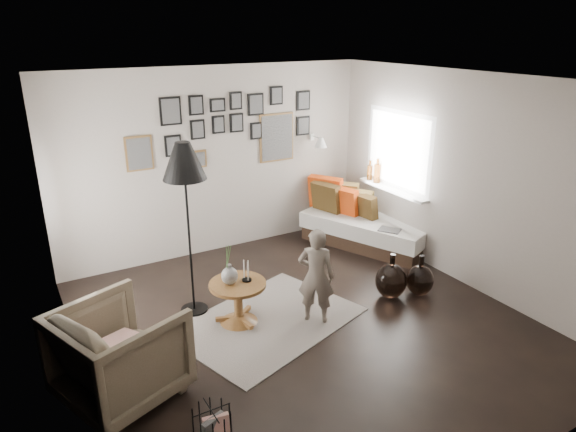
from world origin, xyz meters
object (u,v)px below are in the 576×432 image
pedestal_table (238,304)px  floor_lamp (184,168)px  vase (229,273)px  armchair (120,354)px  daybed (363,224)px  magazine_basket (213,430)px  demijohn_large (391,281)px  child (316,276)px  demijohn_small (420,280)px

pedestal_table → floor_lamp: 1.58m
vase → armchair: size_ratio=0.47×
daybed → magazine_basket: 4.38m
floor_lamp → demijohn_large: size_ratio=3.48×
child → magazine_basket: bearing=75.6°
floor_lamp → child: (1.09, -0.86, -1.15)m
pedestal_table → floor_lamp: (-0.34, 0.47, 1.47)m
pedestal_table → floor_lamp: floor_lamp is taller
vase → demijohn_small: bearing=-13.6°
floor_lamp → magazine_basket: 2.60m
vase → magazine_basket: vase is taller
pedestal_table → daybed: daybed is taller
daybed → child: child is taller
floor_lamp → child: bearing=-38.2°
pedestal_table → demijohn_large: bearing=-12.5°
pedestal_table → armchair: 1.51m
vase → daybed: bearing=22.1°
floor_lamp → demijohn_small: size_ratio=3.82×
magazine_basket → floor_lamp: bearing=73.6°
pedestal_table → child: (0.75, -0.39, 0.32)m
demijohn_small → child: bearing=174.5°
demijohn_large → pedestal_table: bearing=167.5°
magazine_basket → demijohn_large: bearing=22.6°
pedestal_table → magazine_basket: 1.81m
demijohn_small → child: (-1.41, 0.14, 0.35)m
daybed → pedestal_table: bearing=-179.8°
floor_lamp → vase: bearing=-60.2°
vase → armchair: 1.44m
armchair → child: 2.14m
floor_lamp → child: size_ratio=1.80×
floor_lamp → magazine_basket: size_ratio=5.36×
daybed → demijohn_small: bearing=-126.6°
child → pedestal_table: bearing=13.9°
floor_lamp → magazine_basket: floor_lamp is taller
pedestal_table → demijohn_small: 2.23m
vase → daybed: (2.64, 1.07, -0.32)m
child → floor_lamp: bearing=2.8°
demijohn_small → daybed: bearing=76.4°
armchair → child: bearing=-105.7°
magazine_basket → child: 2.08m
floor_lamp → demijohn_large: 2.76m
demijohn_large → child: 1.11m
armchair → demijohn_small: bearing=-110.0°
demijohn_large → vase: bearing=167.4°
armchair → demijohn_large: size_ratio=1.67×
demijohn_large → child: size_ratio=0.52×
daybed → child: size_ratio=1.88×
pedestal_table → child: 0.90m
armchair → demijohn_large: bearing=-107.7°
pedestal_table → armchair: bearing=-157.2°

